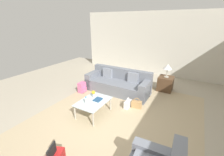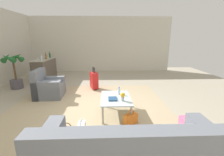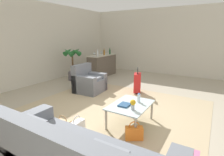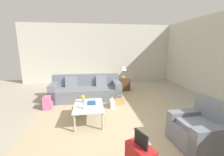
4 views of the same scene
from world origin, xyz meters
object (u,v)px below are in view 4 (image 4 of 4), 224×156
flower_vase (83,98)px  table_lamp (123,68)px  handbag_white (112,103)px  handbag_orange (78,110)px  water_bottle (84,105)px  side_table (123,83)px  coffee_table (89,107)px  handbag_tan (119,102)px  coffee_table_book (92,103)px  backpack_pink (47,103)px  armchair (201,132)px  couch (87,91)px

flower_vase → table_lamp: (-2.58, 1.65, 0.40)m
flower_vase → handbag_white: bearing=125.4°
handbag_orange → water_bottle: bearing=16.9°
side_table → table_lamp: bearing=180.0°
coffee_table → handbag_tan: (-0.97, 0.99, -0.26)m
handbag_white → handbag_tan: (-0.13, 0.25, 0.00)m
handbag_orange → coffee_table_book: bearing=47.1°
coffee_table → flower_vase: size_ratio=4.93×
water_bottle → backpack_pink: water_bottle is taller
armchair → water_bottle: armchair is taller
coffee_table_book → flower_vase: size_ratio=1.21×
coffee_table_book → side_table: 3.04m
handbag_tan → coffee_table: bearing=-45.4°
side_table → armchair: bearing=9.3°
backpack_pink → side_table: bearing=122.8°
coffee_table → flower_vase: 0.32m
water_bottle → handbag_tan: bearing=137.2°
couch → side_table: size_ratio=4.38×
armchair → water_bottle: bearing=-115.8°
flower_vase → handbag_orange: flower_vase is taller
water_bottle → handbag_orange: (-0.68, -0.21, -0.41)m
coffee_table_book → handbag_white: 1.03m
coffee_table → side_table: side_table is taller
water_bottle → coffee_table_book: bearing=150.6°
coffee_table_book → side_table: (-2.68, 1.42, -0.18)m
handbag_white → side_table: bearing=158.5°
water_bottle → handbag_white: bearing=141.6°
table_lamp → couch: bearing=-57.9°
side_table → table_lamp: size_ratio=1.08×
coffee_table_book → backpack_pink: size_ratio=0.62×
coffee_table_book → handbag_tan: bearing=132.0°
handbag_white → coffee_table_book: bearing=-41.9°
water_bottle → table_lamp: size_ratio=0.39×
handbag_white → handbag_orange: (0.37, -1.04, 0.00)m
coffee_table_book → handbag_white: size_ratio=0.69×
coffee_table → water_bottle: water_bottle is taller
handbag_tan → handbag_orange: bearing=-69.0°
couch → handbag_white: 1.27m
handbag_white → water_bottle: bearing=-38.4°
handbag_orange → coffee_table: bearing=32.6°
coffee_table → armchair: bearing=59.2°
coffee_table_book → handbag_orange: bearing=-134.1°
armchair → backpack_pink: 4.15m
table_lamp → handbag_orange: bearing=-37.9°
couch → handbag_tan: bearing=52.8°
side_table → handbag_tan: side_table is taller
table_lamp → handbag_tan: bearing=-15.7°
flower_vase → table_lamp: 3.09m
water_bottle → side_table: water_bottle is taller
armchair → table_lamp: 4.20m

